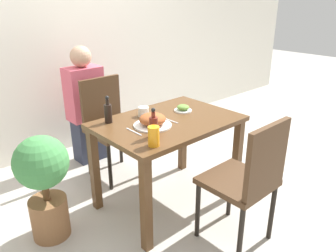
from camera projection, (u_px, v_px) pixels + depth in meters
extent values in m
plane|color=#B7B2A8|center=(168.00, 200.00, 2.75)|extent=(16.00, 16.00, 0.00)
cube|color=white|center=(66.00, 27.00, 3.32)|extent=(8.00, 0.05, 2.60)
cube|color=brown|center=(168.00, 122.00, 2.49)|extent=(1.06, 0.74, 0.04)
cube|color=brown|center=(146.00, 206.00, 2.10)|extent=(0.06, 0.06, 0.69)
cube|color=brown|center=(237.00, 159.00, 2.70)|extent=(0.06, 0.06, 0.69)
cube|color=brown|center=(95.00, 170.00, 2.54)|extent=(0.06, 0.06, 0.69)
cube|color=brown|center=(183.00, 136.00, 3.14)|extent=(0.06, 0.06, 0.69)
cube|color=#4C331E|center=(237.00, 181.00, 2.17)|extent=(0.42, 0.42, 0.04)
cube|color=#4C331E|center=(267.00, 159.00, 1.95)|extent=(0.40, 0.04, 0.44)
cylinder|color=black|center=(230.00, 191.00, 2.50)|extent=(0.03, 0.03, 0.43)
cylinder|color=black|center=(198.00, 210.00, 2.27)|extent=(0.03, 0.03, 0.43)
cylinder|color=black|center=(272.00, 212.00, 2.25)|extent=(0.03, 0.03, 0.43)
cylinder|color=black|center=(240.00, 236.00, 2.03)|extent=(0.03, 0.03, 0.43)
cube|color=#4C331E|center=(114.00, 131.00, 2.98)|extent=(0.42, 0.42, 0.04)
cube|color=#4C331E|center=(101.00, 101.00, 3.02)|extent=(0.40, 0.04, 0.44)
cylinder|color=black|center=(110.00, 167.00, 2.83)|extent=(0.03, 0.03, 0.43)
cylinder|color=black|center=(143.00, 155.00, 3.06)|extent=(0.03, 0.03, 0.43)
cylinder|color=black|center=(89.00, 153.00, 3.08)|extent=(0.03, 0.03, 0.43)
cylinder|color=black|center=(121.00, 143.00, 3.31)|extent=(0.03, 0.03, 0.43)
cylinder|color=white|center=(153.00, 125.00, 2.36)|extent=(0.28, 0.28, 0.01)
ellipsoid|color=#A35128|center=(152.00, 119.00, 2.34)|extent=(0.19, 0.19, 0.08)
cylinder|color=white|center=(183.00, 110.00, 2.66)|extent=(0.14, 0.14, 0.01)
ellipsoid|color=olive|center=(183.00, 107.00, 2.65)|extent=(0.10, 0.10, 0.04)
cylinder|color=silver|center=(144.00, 112.00, 2.55)|extent=(0.08, 0.08, 0.07)
cylinder|color=orange|center=(154.00, 136.00, 2.03)|extent=(0.07, 0.07, 0.13)
cylinder|color=maroon|center=(154.00, 127.00, 2.15)|extent=(0.06, 0.06, 0.14)
cylinder|color=maroon|center=(153.00, 115.00, 2.12)|extent=(0.03, 0.03, 0.04)
sphere|color=black|center=(153.00, 110.00, 2.11)|extent=(0.03, 0.03, 0.03)
cylinder|color=black|center=(108.00, 114.00, 2.40)|extent=(0.06, 0.06, 0.14)
cylinder|color=black|center=(107.00, 102.00, 2.37)|extent=(0.03, 0.03, 0.04)
sphere|color=black|center=(107.00, 98.00, 2.36)|extent=(0.03, 0.03, 0.03)
cube|color=silver|center=(134.00, 132.00, 2.26)|extent=(0.01, 0.18, 0.00)
cube|color=silver|center=(170.00, 120.00, 2.47)|extent=(0.02, 0.17, 0.00)
cylinder|color=brown|center=(50.00, 217.00, 2.31)|extent=(0.26, 0.26, 0.30)
cylinder|color=brown|center=(46.00, 193.00, 2.23)|extent=(0.05, 0.05, 0.11)
sphere|color=#428947|center=(41.00, 162.00, 2.14)|extent=(0.36, 0.36, 0.36)
cube|color=#2D3347|center=(89.00, 139.00, 3.37)|extent=(0.28, 0.20, 0.45)
cube|color=#DB566B|center=(84.00, 94.00, 3.19)|extent=(0.34, 0.22, 0.52)
sphere|color=tan|center=(81.00, 56.00, 3.06)|extent=(0.20, 0.20, 0.20)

